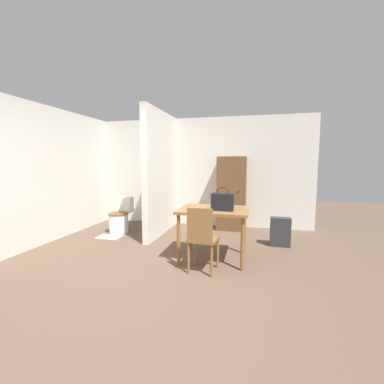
# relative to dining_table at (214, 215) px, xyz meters

# --- Properties ---
(ground_plane) EXTENTS (16.00, 16.00, 0.00)m
(ground_plane) POSITION_rel_dining_table_xyz_m (-0.85, -1.15, -0.69)
(ground_plane) COLOR brown
(wall_back) EXTENTS (5.47, 0.12, 2.50)m
(wall_back) POSITION_rel_dining_table_xyz_m (-0.85, 2.18, 0.56)
(wall_back) COLOR silver
(wall_back) RESTS_ON ground_plane
(wall_left) EXTENTS (0.12, 4.27, 2.50)m
(wall_left) POSITION_rel_dining_table_xyz_m (-3.14, 0.49, 0.56)
(wall_left) COLOR silver
(wall_left) RESTS_ON ground_plane
(partition_wall) EXTENTS (0.12, 1.74, 2.50)m
(partition_wall) POSITION_rel_dining_table_xyz_m (-1.29, 1.25, 0.56)
(partition_wall) COLOR silver
(partition_wall) RESTS_ON ground_plane
(dining_table) EXTENTS (1.02, 0.80, 0.78)m
(dining_table) POSITION_rel_dining_table_xyz_m (0.00, 0.00, 0.00)
(dining_table) COLOR brown
(dining_table) RESTS_ON ground_plane
(wooden_chair) EXTENTS (0.42, 0.42, 0.89)m
(wooden_chair) POSITION_rel_dining_table_xyz_m (-0.07, -0.52, -0.20)
(wooden_chair) COLOR brown
(wooden_chair) RESTS_ON ground_plane
(toilet) EXTENTS (0.42, 0.57, 0.73)m
(toilet) POSITION_rel_dining_table_xyz_m (-2.19, 1.10, -0.39)
(toilet) COLOR white
(toilet) RESTS_ON ground_plane
(handbag) EXTENTS (0.32, 0.16, 0.34)m
(handbag) POSITION_rel_dining_table_xyz_m (0.15, -0.11, 0.22)
(handbag) COLOR black
(handbag) RESTS_ON dining_table
(wooden_cabinet) EXTENTS (0.62, 0.47, 1.60)m
(wooden_cabinet) POSITION_rel_dining_table_xyz_m (0.10, 1.88, 0.11)
(wooden_cabinet) COLOR brown
(wooden_cabinet) RESTS_ON ground_plane
(bath_mat) EXTENTS (0.45, 0.29, 0.01)m
(bath_mat) POSITION_rel_dining_table_xyz_m (-2.19, 0.65, -0.68)
(bath_mat) COLOR silver
(bath_mat) RESTS_ON ground_plane
(space_heater) EXTENTS (0.34, 0.17, 0.51)m
(space_heater) POSITION_rel_dining_table_xyz_m (1.05, 0.89, -0.43)
(space_heater) COLOR #2D2D33
(space_heater) RESTS_ON ground_plane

